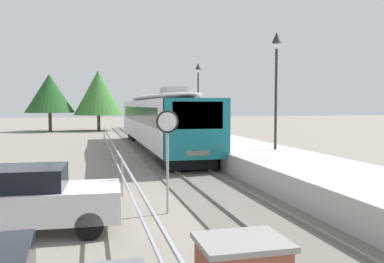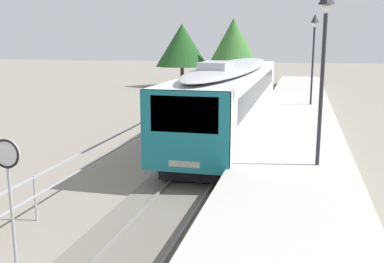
{
  "view_description": "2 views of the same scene",
  "coord_description": "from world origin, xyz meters",
  "px_view_note": "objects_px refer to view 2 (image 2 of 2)",
  "views": [
    {
      "loc": [
        -4.25,
        -1.02,
        2.94
      ],
      "look_at": [
        0.0,
        15.97,
        1.8
      ],
      "focal_mm": 37.96,
      "sensor_mm": 36.0,
      "label": 1
    },
    {
      "loc": [
        3.4,
        2.13,
        4.72
      ],
      "look_at": [
        0.0,
        15.97,
        1.8
      ],
      "focal_mm": 41.64,
      "sensor_mm": 36.0,
      "label": 2
    }
  ],
  "objects_px": {
    "commuter_train": "(234,91)",
    "platform_lamp_mid_platform": "(324,44)",
    "platform_lamp_far_end": "(314,42)",
    "speed_limit_sign": "(8,172)"
  },
  "relations": [
    {
      "from": "commuter_train",
      "to": "platform_lamp_mid_platform",
      "type": "relative_size",
      "value": 3.79
    },
    {
      "from": "platform_lamp_mid_platform",
      "to": "platform_lamp_far_end",
      "type": "distance_m",
      "value": 13.84
    },
    {
      "from": "platform_lamp_mid_platform",
      "to": "speed_limit_sign",
      "type": "xyz_separation_m",
      "value": [
        -6.27,
        -6.51,
        -2.5
      ]
    },
    {
      "from": "speed_limit_sign",
      "to": "commuter_train",
      "type": "bearing_deg",
      "value": 81.62
    },
    {
      "from": "commuter_train",
      "to": "platform_lamp_far_end",
      "type": "distance_m",
      "value": 6.84
    },
    {
      "from": "platform_lamp_mid_platform",
      "to": "speed_limit_sign",
      "type": "relative_size",
      "value": 1.91
    },
    {
      "from": "commuter_train",
      "to": "speed_limit_sign",
      "type": "height_order",
      "value": "commuter_train"
    },
    {
      "from": "commuter_train",
      "to": "platform_lamp_mid_platform",
      "type": "xyz_separation_m",
      "value": [
        4.0,
        -8.88,
        2.47
      ]
    },
    {
      "from": "speed_limit_sign",
      "to": "platform_lamp_mid_platform",
      "type": "bearing_deg",
      "value": 46.06
    },
    {
      "from": "commuter_train",
      "to": "speed_limit_sign",
      "type": "bearing_deg",
      "value": -98.38
    }
  ]
}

